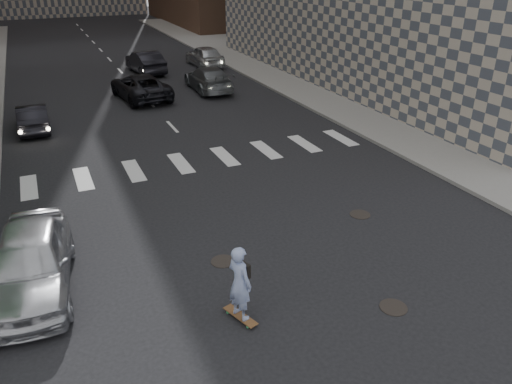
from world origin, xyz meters
The scene contains 12 objects.
ground centered at (0.00, 0.00, 0.00)m, with size 160.00×160.00×0.00m, color black.
sidewalk_right centered at (14.50, 20.00, 0.07)m, with size 13.00×80.00×0.15m, color gray.
manhole_a centered at (1.20, -2.50, 0.01)m, with size 0.70×0.70×0.02m, color black.
manhole_b centered at (-2.00, 1.20, 0.01)m, with size 0.70×0.70×0.02m, color black.
manhole_c centered at (3.30, 2.00, 0.01)m, with size 0.70×0.70×0.02m, color black.
skateboarder centered at (-2.49, -1.33, 1.07)m, with size 0.67×1.06×2.05m.
silver_sedan centered at (-7.00, 2.00, 0.84)m, with size 1.98×4.91×1.67m, color #B7B9BF.
traffic_car_a centered at (-6.50, 16.29, 0.66)m, with size 1.40×4.01×1.32m, color black.
traffic_car_b centered at (4.21, 20.48, 0.76)m, with size 2.14×5.26×1.53m, color #5C6064.
traffic_car_c centered at (-0.27, 20.16, 0.76)m, with size 2.52×5.47×1.52m, color black.
traffic_car_d centered at (6.50, 28.00, 0.81)m, with size 1.91×4.75×1.62m, color silver.
traffic_car_e centered at (1.66, 27.37, 0.82)m, with size 1.73×4.96×1.63m, color black.
Camera 1 is at (-6.06, -10.31, 8.05)m, focal length 35.00 mm.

